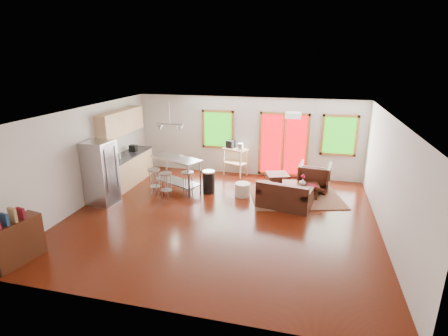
% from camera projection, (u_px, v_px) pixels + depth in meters
% --- Properties ---
extents(floor, '(7.50, 7.00, 0.02)m').
position_uv_depth(floor, '(221.00, 217.00, 8.76)').
color(floor, '#350E04').
rests_on(floor, ground).
extents(ceiling, '(7.50, 7.00, 0.02)m').
position_uv_depth(ceiling, '(221.00, 113.00, 7.95)').
color(ceiling, silver).
rests_on(ceiling, ground).
extents(back_wall, '(7.50, 0.02, 2.60)m').
position_uv_depth(back_wall, '(247.00, 136.00, 11.60)').
color(back_wall, beige).
rests_on(back_wall, ground).
extents(left_wall, '(0.02, 7.00, 2.60)m').
position_uv_depth(left_wall, '(83.00, 157.00, 9.22)').
color(left_wall, beige).
rests_on(left_wall, ground).
extents(right_wall, '(0.02, 7.00, 2.60)m').
position_uv_depth(right_wall, '(390.00, 181.00, 7.49)').
color(right_wall, beige).
rests_on(right_wall, ground).
extents(front_wall, '(7.50, 0.02, 2.60)m').
position_uv_depth(front_wall, '(161.00, 239.00, 5.11)').
color(front_wall, beige).
rests_on(front_wall, ground).
extents(window_left, '(1.10, 0.05, 1.30)m').
position_uv_depth(window_left, '(218.00, 129.00, 11.72)').
color(window_left, '#13520A').
rests_on(window_left, back_wall).
extents(french_doors, '(1.60, 0.05, 2.10)m').
position_uv_depth(french_doors, '(283.00, 145.00, 11.34)').
color(french_doors, '#A90006').
rests_on(french_doors, back_wall).
extents(window_right, '(1.10, 0.05, 1.30)m').
position_uv_depth(window_right, '(339.00, 136.00, 10.82)').
color(window_right, '#13520A').
rests_on(window_right, back_wall).
extents(rug, '(2.93, 2.54, 0.02)m').
position_uv_depth(rug, '(295.00, 196.00, 10.00)').
color(rug, '#4B5C34').
rests_on(rug, floor).
extents(loveseat, '(1.49, 1.01, 0.73)m').
position_uv_depth(loveseat, '(284.00, 197.00, 9.24)').
color(loveseat, black).
rests_on(loveseat, floor).
extents(coffee_table, '(1.08, 0.73, 0.41)m').
position_uv_depth(coffee_table, '(301.00, 185.00, 9.90)').
color(coffee_table, '#35190C').
rests_on(coffee_table, floor).
extents(armchair, '(0.98, 0.93, 0.92)m').
position_uv_depth(armchair, '(314.00, 175.00, 10.41)').
color(armchair, black).
rests_on(armchair, floor).
extents(ottoman, '(0.82, 0.82, 0.43)m').
position_uv_depth(ottoman, '(277.00, 180.00, 10.71)').
color(ottoman, black).
rests_on(ottoman, floor).
extents(pouf, '(0.52, 0.52, 0.39)m').
position_uv_depth(pouf, '(243.00, 190.00, 10.01)').
color(pouf, beige).
rests_on(pouf, floor).
extents(vase, '(0.21, 0.22, 0.30)m').
position_uv_depth(vase, '(303.00, 181.00, 9.75)').
color(vase, silver).
rests_on(vase, coffee_table).
extents(book, '(0.22, 0.10, 0.30)m').
position_uv_depth(book, '(309.00, 181.00, 9.65)').
color(book, maroon).
rests_on(book, coffee_table).
extents(cabinets, '(0.64, 2.24, 2.30)m').
position_uv_depth(cabinets, '(126.00, 155.00, 10.85)').
color(cabinets, tan).
rests_on(cabinets, floor).
extents(refrigerator, '(0.76, 0.74, 1.73)m').
position_uv_depth(refrigerator, '(101.00, 173.00, 9.34)').
color(refrigerator, '#B7BABC').
rests_on(refrigerator, floor).
extents(island, '(1.71, 1.24, 1.01)m').
position_uv_depth(island, '(177.00, 168.00, 10.33)').
color(island, '#B7BABC').
rests_on(island, floor).
extents(cup, '(0.14, 0.12, 0.12)m').
position_uv_depth(cup, '(181.00, 156.00, 10.38)').
color(cup, silver).
rests_on(cup, island).
extents(bar_stool_a, '(0.37, 0.37, 0.75)m').
position_uv_depth(bar_stool_a, '(154.00, 175.00, 10.09)').
color(bar_stool_a, '#B7BABC').
rests_on(bar_stool_a, floor).
extents(bar_stool_b, '(0.40, 0.40, 0.74)m').
position_uv_depth(bar_stool_b, '(166.00, 179.00, 9.81)').
color(bar_stool_b, '#B7BABC').
rests_on(bar_stool_b, floor).
extents(bar_stool_c, '(0.36, 0.36, 0.75)m').
position_uv_depth(bar_stool_c, '(188.00, 178.00, 9.86)').
color(bar_stool_c, '#B7BABC').
rests_on(bar_stool_c, floor).
extents(trash_can, '(0.41, 0.41, 0.67)m').
position_uv_depth(trash_can, '(209.00, 182.00, 10.23)').
color(trash_can, black).
rests_on(trash_can, floor).
extents(kitchen_cart, '(0.90, 0.75, 1.18)m').
position_uv_depth(kitchen_cart, '(235.00, 152.00, 11.60)').
color(kitchen_cart, tan).
rests_on(kitchen_cart, floor).
extents(bookshelf, '(0.55, 1.03, 1.15)m').
position_uv_depth(bookshelf, '(16.00, 241.00, 6.73)').
color(bookshelf, '#35190C').
rests_on(bookshelf, floor).
extents(ceiling_flush, '(0.35, 0.35, 0.12)m').
position_uv_depth(ceiling_flush, '(293.00, 115.00, 8.16)').
color(ceiling_flush, white).
rests_on(ceiling_flush, ceiling).
extents(pendant_light, '(0.80, 0.18, 0.79)m').
position_uv_depth(pendant_light, '(170.00, 128.00, 10.00)').
color(pendant_light, gray).
rests_on(pendant_light, ceiling).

